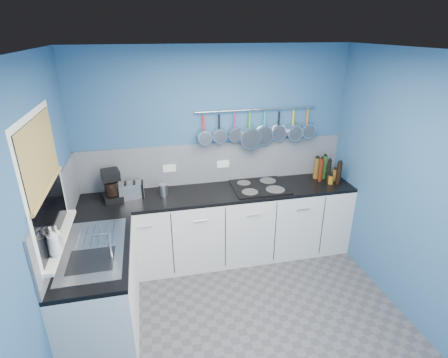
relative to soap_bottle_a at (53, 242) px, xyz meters
name	(u,v)px	position (x,y,z in m)	size (l,w,h in m)	color
floor	(246,329)	(1.53, -0.04, -1.18)	(3.20, 3.00, 0.02)	#47474C
ceiling	(255,51)	(1.53, -0.04, 1.34)	(3.20, 3.00, 0.02)	white
wall_back	(214,154)	(1.53, 1.47, 0.08)	(3.20, 0.02, 2.50)	#2C5682
wall_left	(38,237)	(-0.08, -0.04, 0.08)	(0.02, 3.00, 2.50)	#2C5682
wall_right	(419,195)	(3.14, -0.04, 0.08)	(0.02, 3.00, 2.50)	#2C5682
backsplash_back	(215,163)	(1.53, 1.44, -0.02)	(3.20, 0.02, 0.50)	#9498A0
backsplash_left	(60,210)	(-0.06, 0.56, -0.02)	(0.02, 1.80, 0.50)	#9498A0
cabinet_run_back	(220,226)	(1.53, 1.16, -0.74)	(3.20, 0.60, 0.86)	silver
worktop_back	(220,193)	(1.53, 1.16, -0.29)	(3.20, 0.60, 0.04)	black
cabinet_run_left	(101,292)	(0.23, 0.26, -0.74)	(0.60, 1.20, 0.86)	silver
worktop_left	(94,251)	(0.23, 0.26, -0.29)	(0.60, 1.20, 0.04)	black
window_frame	(44,183)	(-0.05, 0.26, 0.38)	(0.01, 1.00, 1.10)	white
window_glass	(45,183)	(-0.04, 0.26, 0.38)	(0.01, 0.90, 1.00)	black
bamboo_blind	(40,155)	(-0.03, 0.26, 0.61)	(0.01, 0.90, 0.55)	#967F4B
window_sill	(60,239)	(-0.02, 0.26, -0.13)	(0.10, 0.98, 0.03)	white
sink_unit	(94,248)	(0.23, 0.26, -0.27)	(0.50, 0.95, 0.01)	silver
mixer_tap	(110,245)	(0.39, 0.08, -0.14)	(0.12, 0.08, 0.26)	silver
socket_left	(169,168)	(0.98, 1.43, -0.04)	(0.15, 0.01, 0.09)	white
socket_right	(223,164)	(1.63, 1.43, -0.04)	(0.15, 0.01, 0.09)	white
pot_rail	(257,110)	(2.03, 1.41, 0.61)	(0.02, 0.02, 1.45)	silver
soap_bottle_a	(53,242)	(0.00, 0.00, 0.00)	(0.09, 0.09, 0.24)	white
soap_bottle_b	(57,236)	(0.00, 0.13, -0.03)	(0.08, 0.08, 0.17)	white
paper_towel	(114,188)	(0.35, 1.25, -0.15)	(0.11, 0.11, 0.24)	white
coffee_maker	(112,186)	(0.33, 1.19, -0.10)	(0.19, 0.22, 0.35)	black
toaster	(131,190)	(0.53, 1.21, -0.18)	(0.27, 0.15, 0.17)	silver
canister	(163,190)	(0.88, 1.18, -0.20)	(0.09, 0.09, 0.14)	silver
hob	(259,186)	(2.02, 1.17, -0.26)	(0.64, 0.56, 0.01)	black
pan_0	(204,128)	(1.40, 1.40, 0.43)	(0.16, 0.13, 0.35)	silver
pan_1	(219,127)	(1.58, 1.40, 0.43)	(0.17, 0.08, 0.36)	silver
pan_2	(235,126)	(1.76, 1.40, 0.43)	(0.17, 0.08, 0.36)	silver
pan_3	(249,129)	(1.94, 1.40, 0.39)	(0.26, 0.12, 0.45)	silver
pan_4	(264,127)	(2.12, 1.40, 0.40)	(0.24, 0.06, 0.43)	silver
pan_5	(279,125)	(2.30, 1.40, 0.42)	(0.19, 0.07, 0.38)	silver
pan_6	(293,124)	(2.48, 1.40, 0.42)	(0.19, 0.13, 0.38)	silver
pan_7	(307,122)	(2.67, 1.40, 0.43)	(0.17, 0.10, 0.36)	silver
condiment_0	(329,171)	(2.98, 1.29, -0.20)	(0.06, 0.06, 0.14)	olive
condiment_1	(324,167)	(2.89, 1.26, -0.12)	(0.06, 0.06, 0.30)	#265919
condiment_2	(317,168)	(2.80, 1.28, -0.14)	(0.07, 0.07, 0.27)	brown
condiment_3	(335,175)	(2.99, 1.16, -0.20)	(0.06, 0.06, 0.14)	brown
condiment_4	(329,171)	(2.90, 1.16, -0.13)	(0.05, 0.05, 0.28)	black
condiment_5	(321,170)	(2.81, 1.19, -0.12)	(0.05, 0.05, 0.29)	#4C190C
condiment_6	(339,173)	(2.98, 1.06, -0.13)	(0.06, 0.06, 0.28)	black
condiment_7	(331,180)	(2.89, 1.08, -0.22)	(0.06, 0.06, 0.10)	#8C5914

